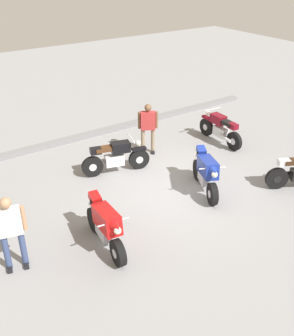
% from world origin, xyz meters
% --- Properties ---
extents(ground_plane, '(40.00, 40.00, 0.00)m').
position_xyz_m(ground_plane, '(0.00, 0.00, 0.00)').
color(ground_plane, gray).
extents(curb_edge, '(14.00, 0.30, 0.15)m').
position_xyz_m(curb_edge, '(0.00, 4.60, 0.07)').
color(curb_edge, gray).
rests_on(curb_edge, ground).
extents(motorcycle_red_sportbike, '(0.70, 1.96, 1.14)m').
position_xyz_m(motorcycle_red_sportbike, '(-2.76, -1.09, 0.59)').
color(motorcycle_red_sportbike, black).
rests_on(motorcycle_red_sportbike, ground).
extents(motorcycle_maroon_cruiser, '(0.70, 2.09, 1.09)m').
position_xyz_m(motorcycle_maroon_cruiser, '(3.24, 1.59, 0.52)').
color(motorcycle_maroon_cruiser, black).
rests_on(motorcycle_maroon_cruiser, ground).
extents(motorcycle_blue_sportbike, '(1.06, 1.84, 1.14)m').
position_xyz_m(motorcycle_blue_sportbike, '(0.68, -0.55, 0.59)').
color(motorcycle_blue_sportbike, black).
rests_on(motorcycle_blue_sportbike, ground).
extents(motorcycle_black_cruiser, '(2.05, 0.86, 1.09)m').
position_xyz_m(motorcycle_black_cruiser, '(-0.85, 1.77, 0.52)').
color(motorcycle_black_cruiser, black).
rests_on(motorcycle_black_cruiser, ground).
extents(person_in_white_shirt, '(0.66, 0.40, 1.72)m').
position_xyz_m(person_in_white_shirt, '(-4.66, -0.61, 0.99)').
color(person_in_white_shirt, '#384772').
rests_on(person_in_white_shirt, ground).
extents(person_in_red_shirt, '(0.61, 0.49, 1.68)m').
position_xyz_m(person_in_red_shirt, '(0.72, 2.35, 0.96)').
color(person_in_red_shirt, gray).
rests_on(person_in_red_shirt, ground).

